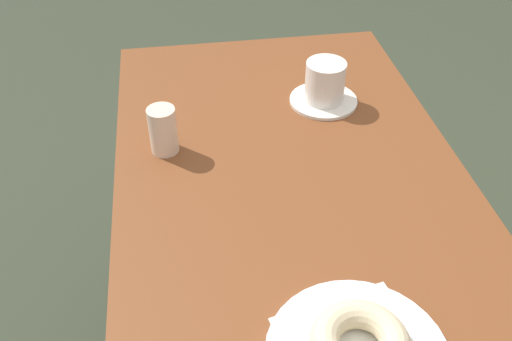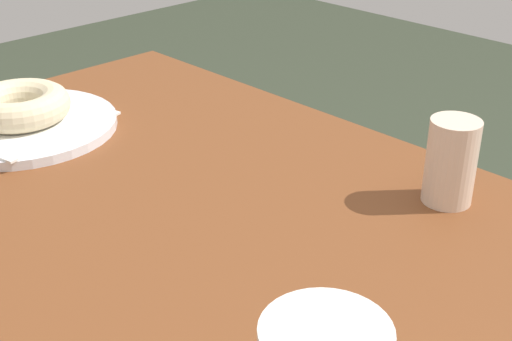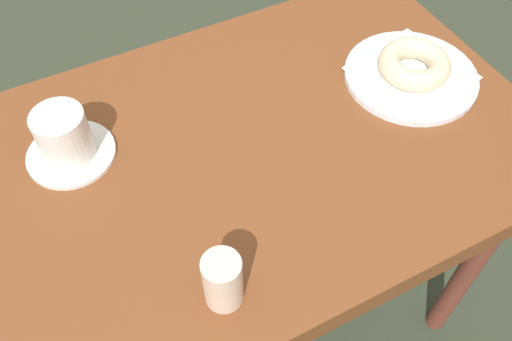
# 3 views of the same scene
# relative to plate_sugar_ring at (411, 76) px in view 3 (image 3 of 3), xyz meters

# --- Properties ---
(ground_plane) EXTENTS (6.00, 6.00, 0.00)m
(ground_plane) POSITION_rel_plate_sugar_ring_xyz_m (-0.36, -0.01, -0.71)
(ground_plane) COLOR #303829
(table) EXTENTS (1.02, 0.61, 0.70)m
(table) POSITION_rel_plate_sugar_ring_xyz_m (-0.36, -0.01, -0.08)
(table) COLOR brown
(table) RESTS_ON ground_plane
(plate_sugar_ring) EXTENTS (0.23, 0.23, 0.01)m
(plate_sugar_ring) POSITION_rel_plate_sugar_ring_xyz_m (0.00, 0.00, 0.00)
(plate_sugar_ring) COLOR silver
(plate_sugar_ring) RESTS_ON table
(napkin_sugar_ring) EXTENTS (0.20, 0.20, 0.00)m
(napkin_sugar_ring) POSITION_rel_plate_sugar_ring_xyz_m (0.00, 0.00, 0.01)
(napkin_sugar_ring) COLOR white
(napkin_sugar_ring) RESTS_ON plate_sugar_ring
(donut_sugar_ring) EXTENTS (0.12, 0.12, 0.04)m
(donut_sugar_ring) POSITION_rel_plate_sugar_ring_xyz_m (0.00, 0.00, 0.03)
(donut_sugar_ring) COLOR beige
(donut_sugar_ring) RESTS_ON napkin_sugar_ring
(coffee_cup) EXTENTS (0.14, 0.14, 0.09)m
(coffee_cup) POSITION_rel_plate_sugar_ring_xyz_m (-0.58, 0.10, 0.03)
(coffee_cup) COLOR silver
(coffee_cup) RESTS_ON table
(sugar_jar) EXTENTS (0.05, 0.05, 0.09)m
(sugar_jar) POSITION_rel_plate_sugar_ring_xyz_m (-0.46, -0.22, 0.04)
(sugar_jar) COLOR beige
(sugar_jar) RESTS_ON table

